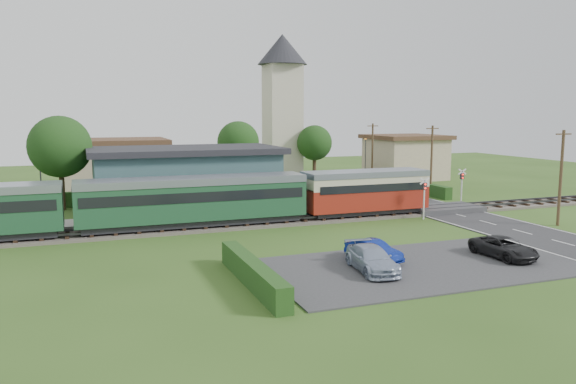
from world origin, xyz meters
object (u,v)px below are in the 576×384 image
object	(u,v)px
equipment_hut	(89,204)
crossing_signal_far	(462,181)
car_park_blue	(374,251)
church_tower	(282,96)
house_west	(115,165)
car_on_road	(390,189)
car_park_silver	(372,259)
pedestrian_far	(131,208)
train	(148,202)
crossing_signal_near	(424,192)
station_building	(186,178)
house_east	(405,156)
car_park_dark	(504,247)
pedestrian_near	(302,197)

from	to	relation	value
equipment_hut	crossing_signal_far	distance (m)	31.61
car_park_blue	crossing_signal_far	bearing A→B (deg)	22.53
church_tower	crossing_signal_far	size ratio (longest dim) A/B	5.37
house_west	car_on_road	xyz separation A→B (m)	(25.20, -13.97, -2.06)
car_park_silver	pedestrian_far	distance (m)	20.13
church_tower	train	bearing A→B (deg)	-126.50
pedestrian_far	car_park_blue	bearing A→B (deg)	-145.79
train	crossing_signal_near	size ratio (longest dim) A/B	13.18
station_building	crossing_signal_near	size ratio (longest dim) A/B	4.88
car_park_blue	pedestrian_far	xyz separation A→B (m)	(-11.60, 15.40, 0.65)
house_east	crossing_signal_far	size ratio (longest dim) A/B	2.69
equipment_hut	church_tower	distance (m)	33.48
church_tower	crossing_signal_far	xyz separation A→B (m)	(8.60, -23.61, -8.08)
equipment_hut	crossing_signal_near	distance (m)	25.04
equipment_hut	car_on_road	size ratio (longest dim) A/B	0.63
equipment_hut	car_park_dark	bearing A→B (deg)	-38.67
crossing_signal_far	car_park_dark	size ratio (longest dim) A/B	0.79
house_east	car_park_silver	size ratio (longest dim) A/B	2.00
crossing_signal_near	crossing_signal_far	bearing A→B (deg)	33.69
house_west	house_east	bearing A→B (deg)	-1.64
crossing_signal_far	car_park_blue	distance (m)	22.59
station_building	car_on_road	size ratio (longest dim) A/B	3.98
pedestrian_near	station_building	bearing A→B (deg)	-39.24
house_east	crossing_signal_near	distance (m)	27.95
equipment_hut	church_tower	xyz separation A→B (m)	(23.00, 22.80, 8.48)
house_east	pedestrian_far	world-z (taller)	house_east
crossing_signal_far	pedestrian_near	world-z (taller)	crossing_signal_far
church_tower	car_on_road	bearing A→B (deg)	-72.97
crossing_signal_far	pedestrian_far	xyz separation A→B (m)	(-28.70, 0.72, -0.84)
house_west	crossing_signal_far	bearing A→B (deg)	-35.77
crossing_signal_far	car_park_dark	xyz separation A→B (m)	(-9.83, -16.61, -1.48)
house_west	house_east	xyz separation A→B (m)	(35.00, -1.00, 0.00)
crossing_signal_near	car_park_blue	size ratio (longest dim) A/B	0.94
crossing_signal_near	crossing_signal_far	xyz separation A→B (m)	(7.20, 4.80, 0.00)
train	church_tower	size ratio (longest dim) A/B	2.45
pedestrian_near	pedestrian_far	bearing A→B (deg)	-4.96
church_tower	house_west	xyz separation A→B (m)	(-20.00, -3.00, -7.43)
car_park_silver	pedestrian_far	bearing A→B (deg)	128.48
house_west	house_east	size ratio (longest dim) A/B	1.23
car_park_silver	crossing_signal_far	bearing A→B (deg)	49.10
equipment_hut	crossing_signal_far	world-z (taller)	crossing_signal_far
station_building	car_park_dark	xyz separation A→B (m)	(13.77, -23.21, -2.04)
train	car_park_blue	bearing A→B (deg)	-48.85
car_on_road	pedestrian_near	distance (m)	12.90
crossing_signal_far	train	bearing A→B (deg)	-175.09
train	car_park_blue	xyz separation A→B (m)	(10.74, -12.29, -1.52)
train	car_park_silver	bearing A→B (deg)	-55.50
church_tower	crossing_signal_far	world-z (taller)	church_tower
car_on_road	church_tower	bearing A→B (deg)	30.72
pedestrian_far	car_park_dark	bearing A→B (deg)	-135.34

